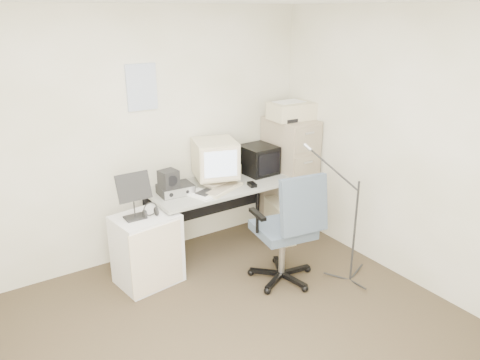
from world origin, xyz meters
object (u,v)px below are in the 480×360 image
desk (221,216)px  side_cart (147,249)px  filing_cabinet (289,174)px  office_chair (283,227)px

desk → side_cart: (-0.93, -0.20, -0.02)m
filing_cabinet → desk: bearing=-178.2°
filing_cabinet → side_cart: 1.92m
filing_cabinet → desk: size_ratio=0.87×
side_cart → office_chair: bearing=-39.6°
office_chair → side_cart: bearing=157.3°
filing_cabinet → office_chair: size_ratio=1.18×
filing_cabinet → side_cart: (-1.88, -0.23, -0.31)m
filing_cabinet → desk: 0.99m
desk → office_chair: (0.15, -0.87, 0.19)m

